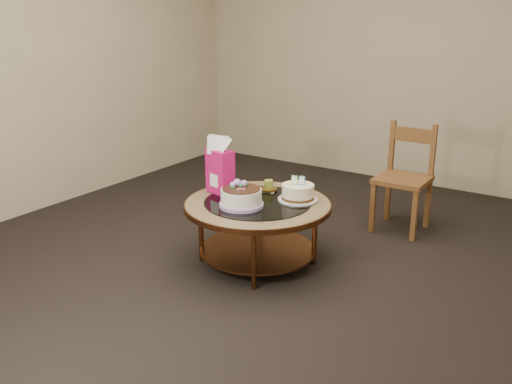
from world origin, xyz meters
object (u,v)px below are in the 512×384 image
Objects in this scene: coffee_table at (258,212)px; cream_cake at (298,193)px; decorated_cake at (241,198)px; gift_bag at (220,166)px; dining_chair at (404,177)px.

coffee_table is 0.31m from cream_cake.
decorated_cake is 0.41m from cream_cake.
cream_cake is (0.25, 0.32, -0.00)m from decorated_cake.
cream_cake is at bearing 32.23° from gift_bag.
cream_cake is 0.32× the size of dining_chair.
dining_chair reaches higher than cream_cake.
gift_bag reaches higher than dining_chair.
dining_chair is at bearing 49.36° from cream_cake.
gift_bag is (-0.55, -0.16, 0.15)m from cream_cake.
dining_chair is (0.40, 1.02, -0.08)m from cream_cake.
coffee_table is at bearing 74.36° from decorated_cake.
cream_cake is 0.59m from gift_bag.
coffee_table is 3.68× the size of cream_cake.
decorated_cake is at bearing -12.76° from gift_bag.
coffee_table is at bearing -158.81° from cream_cake.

